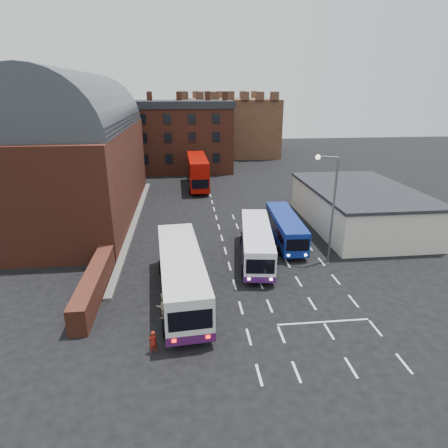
{
  "coord_description": "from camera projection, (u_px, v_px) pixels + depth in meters",
  "views": [
    {
      "loc": [
        -3.49,
        -22.57,
        14.02
      ],
      "look_at": [
        0.0,
        10.0,
        2.2
      ],
      "focal_mm": 30.0,
      "sensor_mm": 36.0,
      "label": 1
    }
  ],
  "objects": [
    {
      "name": "bus_white_outbound",
      "position": [
        181.0,
        272.0,
        26.15
      ],
      "size": [
        3.86,
        12.47,
        3.35
      ],
      "rotation": [
        0.0,
        0.0,
        0.08
      ],
      "color": "silver",
      "rests_on": "ground"
    },
    {
      "name": "street_lamp",
      "position": [
        330.0,
        200.0,
        30.63
      ],
      "size": [
        1.75,
        0.87,
        9.13
      ],
      "rotation": [
        0.0,
        0.0,
        -0.38
      ],
      "color": "#58595D",
      "rests_on": "ground"
    },
    {
      "name": "pedestrian_red",
      "position": [
        153.0,
        342.0,
        20.94
      ],
      "size": [
        0.6,
        0.52,
        1.4
      ],
      "primitive_type": "imported",
      "rotation": [
        0.0,
        0.0,
        3.58
      ],
      "color": "maroon",
      "rests_on": "ground"
    },
    {
      "name": "brick_terrace",
      "position": [
        169.0,
        140.0,
        66.78
      ],
      "size": [
        22.0,
        10.0,
        11.0
      ],
      "primitive_type": "cube",
      "color": "brown",
      "rests_on": "ground"
    },
    {
      "name": "bus_red_double",
      "position": [
        198.0,
        171.0,
        55.9
      ],
      "size": [
        3.1,
        11.63,
        4.63
      ],
      "rotation": [
        0.0,
        0.0,
        3.16
      ],
      "color": "#9F0A03",
      "rests_on": "ground"
    },
    {
      "name": "bus_blue",
      "position": [
        285.0,
        227.0,
        36.04
      ],
      "size": [
        2.77,
        9.74,
        2.63
      ],
      "rotation": [
        0.0,
        0.0,
        3.1
      ],
      "color": "navy",
      "rests_on": "ground"
    },
    {
      "name": "railway_station",
      "position": [
        76.0,
        150.0,
        41.72
      ],
      "size": [
        12.0,
        28.0,
        16.0
      ],
      "color": "#602B1E",
      "rests_on": "ground"
    },
    {
      "name": "bus_white_inbound",
      "position": [
        257.0,
        241.0,
        32.31
      ],
      "size": [
        3.79,
        10.75,
        2.87
      ],
      "rotation": [
        0.0,
        0.0,
        3.01
      ],
      "color": "white",
      "rests_on": "ground"
    },
    {
      "name": "pedestrian_beige",
      "position": [
        163.0,
        306.0,
        24.1
      ],
      "size": [
        1.05,
        0.95,
        1.77
      ],
      "primitive_type": "imported",
      "rotation": [
        0.0,
        0.0,
        3.54
      ],
      "color": "tan",
      "rests_on": "ground"
    },
    {
      "name": "castle_keep",
      "position": [
        224.0,
        126.0,
        86.52
      ],
      "size": [
        22.0,
        22.0,
        12.0
      ],
      "primitive_type": "cube",
      "color": "brown",
      "rests_on": "ground"
    },
    {
      "name": "ground",
      "position": [
        239.0,
        302.0,
        26.22
      ],
      "size": [
        180.0,
        180.0,
        0.0
      ],
      "primitive_type": "plane",
      "color": "black"
    },
    {
      "name": "forecourt_wall",
      "position": [
        94.0,
        284.0,
        26.76
      ],
      "size": [
        1.2,
        10.0,
        1.8
      ],
      "primitive_type": "cube",
      "color": "#602B1E",
      "rests_on": "ground"
    },
    {
      "name": "cream_building",
      "position": [
        359.0,
        207.0,
        40.09
      ],
      "size": [
        10.4,
        16.4,
        4.25
      ],
      "color": "beige",
      "rests_on": "ground"
    }
  ]
}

